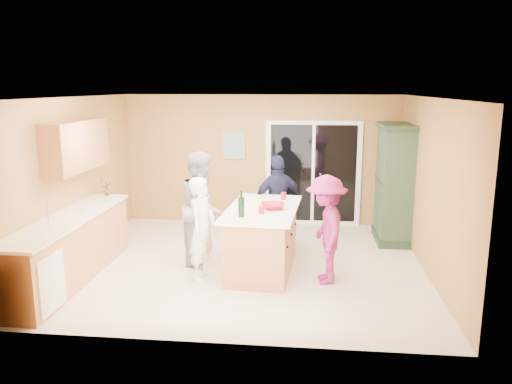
# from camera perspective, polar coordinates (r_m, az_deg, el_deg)

# --- Properties ---
(floor) EXTENTS (5.50, 5.50, 0.00)m
(floor) POSITION_cam_1_polar(r_m,az_deg,el_deg) (7.99, -1.16, -8.22)
(floor) COLOR beige
(floor) RESTS_ON ground
(ceiling) EXTENTS (5.50, 5.00, 0.10)m
(ceiling) POSITION_cam_1_polar(r_m,az_deg,el_deg) (7.50, -1.24, 10.77)
(ceiling) COLOR white
(ceiling) RESTS_ON wall_back
(wall_back) EXTENTS (5.50, 0.10, 2.60)m
(wall_back) POSITION_cam_1_polar(r_m,az_deg,el_deg) (10.09, 0.58, 3.68)
(wall_back) COLOR #D9AB59
(wall_back) RESTS_ON ground
(wall_front) EXTENTS (5.50, 0.10, 2.60)m
(wall_front) POSITION_cam_1_polar(r_m,az_deg,el_deg) (5.24, -4.62, -4.26)
(wall_front) COLOR #D9AB59
(wall_front) RESTS_ON ground
(wall_left) EXTENTS (0.10, 5.00, 2.60)m
(wall_left) POSITION_cam_1_polar(r_m,az_deg,el_deg) (8.43, -20.08, 1.29)
(wall_left) COLOR #D9AB59
(wall_left) RESTS_ON ground
(wall_right) EXTENTS (0.10, 5.00, 2.60)m
(wall_right) POSITION_cam_1_polar(r_m,az_deg,el_deg) (7.79, 19.30, 0.51)
(wall_right) COLOR #D9AB59
(wall_right) RESTS_ON ground
(left_cabinet_run) EXTENTS (0.65, 3.05, 1.24)m
(left_cabinet_run) POSITION_cam_1_polar(r_m,az_deg,el_deg) (7.59, -21.01, -6.46)
(left_cabinet_run) COLOR #C8814E
(left_cabinet_run) RESTS_ON floor
(upper_cabinets) EXTENTS (0.35, 1.60, 0.75)m
(upper_cabinets) POSITION_cam_1_polar(r_m,az_deg,el_deg) (8.10, -19.87, 5.00)
(upper_cabinets) COLOR #C8814E
(upper_cabinets) RESTS_ON wall_left
(sliding_door) EXTENTS (1.90, 0.07, 2.10)m
(sliding_door) POSITION_cam_1_polar(r_m,az_deg,el_deg) (10.05, 6.53, 2.13)
(sliding_door) COLOR white
(sliding_door) RESTS_ON floor
(framed_picture) EXTENTS (0.46, 0.04, 0.56)m
(framed_picture) POSITION_cam_1_polar(r_m,az_deg,el_deg) (10.09, -2.55, 5.39)
(framed_picture) COLOR tan
(framed_picture) RESTS_ON wall_back
(kitchen_island) EXTENTS (1.14, 1.94, 0.99)m
(kitchen_island) POSITION_cam_1_polar(r_m,az_deg,el_deg) (7.58, 0.75, -5.65)
(kitchen_island) COLOR #C8814E
(kitchen_island) RESTS_ON floor
(green_hutch) EXTENTS (0.61, 1.15, 2.12)m
(green_hutch) POSITION_cam_1_polar(r_m,az_deg,el_deg) (9.27, 15.51, 0.81)
(green_hutch) COLOR #223824
(green_hutch) RESTS_ON floor
(woman_white) EXTENTS (0.48, 0.62, 1.51)m
(woman_white) POSITION_cam_1_polar(r_m,az_deg,el_deg) (7.23, -6.16, -4.21)
(woman_white) COLOR white
(woman_white) RESTS_ON floor
(woman_grey) EXTENTS (0.70, 0.88, 1.77)m
(woman_grey) POSITION_cam_1_polar(r_m,az_deg,el_deg) (7.94, -6.18, -1.73)
(woman_grey) COLOR #9A9B9D
(woman_grey) RESTS_ON floor
(woman_navy) EXTENTS (1.03, 0.78, 1.63)m
(woman_navy) POSITION_cam_1_polar(r_m,az_deg,el_deg) (8.54, 2.55, -1.21)
(woman_navy) COLOR #1A1B39
(woman_navy) RESTS_ON floor
(woman_magenta) EXTENTS (0.68, 1.06, 1.55)m
(woman_magenta) POSITION_cam_1_polar(r_m,az_deg,el_deg) (7.13, 7.99, -4.28)
(woman_magenta) COLOR #9B215D
(woman_magenta) RESTS_ON floor
(serving_bowl) EXTENTS (0.41, 0.41, 0.09)m
(serving_bowl) POSITION_cam_1_polar(r_m,az_deg,el_deg) (7.36, 1.94, -1.61)
(serving_bowl) COLOR #B2131D
(serving_bowl) RESTS_ON kitchen_island
(tulip_vase) EXTENTS (0.22, 0.18, 0.36)m
(tulip_vase) POSITION_cam_1_polar(r_m,az_deg,el_deg) (8.81, -16.77, 0.76)
(tulip_vase) COLOR #A32410
(tulip_vase) RESTS_ON left_cabinet_run
(tumbler_near) EXTENTS (0.09, 0.09, 0.11)m
(tumbler_near) POSITION_cam_1_polar(r_m,az_deg,el_deg) (7.09, 0.61, -2.04)
(tumbler_near) COLOR #B2131D
(tumbler_near) RESTS_ON kitchen_island
(tumbler_far) EXTENTS (0.10, 0.10, 0.12)m
(tumbler_far) POSITION_cam_1_polar(r_m,az_deg,el_deg) (7.96, 3.16, -0.45)
(tumbler_far) COLOR #B2131D
(tumbler_far) RESTS_ON kitchen_island
(wine_bottle) EXTENTS (0.09, 0.09, 0.37)m
(wine_bottle) POSITION_cam_1_polar(r_m,az_deg,el_deg) (6.91, -1.69, -1.66)
(wine_bottle) COLOR black
(wine_bottle) RESTS_ON kitchen_island
(white_plate) EXTENTS (0.26, 0.26, 0.01)m
(white_plate) POSITION_cam_1_polar(r_m,az_deg,el_deg) (7.68, -0.62, -1.31)
(white_plate) COLOR white
(white_plate) RESTS_ON kitchen_island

